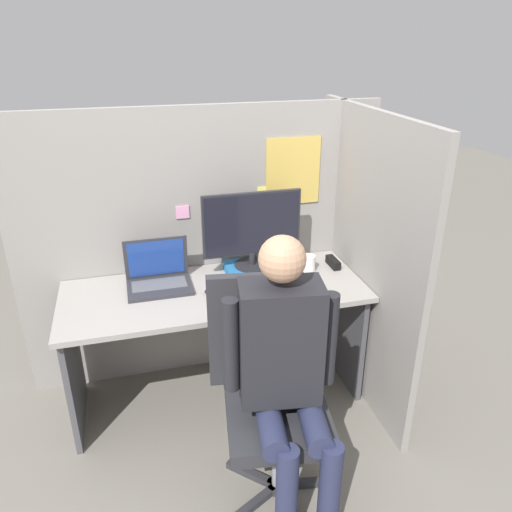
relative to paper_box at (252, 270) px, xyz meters
name	(u,v)px	position (x,y,z in m)	size (l,w,h in m)	color
ground_plane	(230,432)	(-0.25, -0.45, -0.75)	(12.00, 12.00, 0.00)	slate
cubicle_panel_back	(204,247)	(-0.24, 0.22, 0.08)	(2.16, 0.05, 1.66)	gray
cubicle_panel_right	(364,259)	(0.61, -0.19, 0.08)	(0.04, 1.28, 1.66)	gray
desk	(216,315)	(-0.25, -0.13, -0.19)	(1.66, 0.65, 0.73)	#9E9993
paper_box	(252,270)	(0.00, 0.00, 0.00)	(0.30, 0.24, 0.06)	#236BAD
monitor	(252,228)	(0.00, 0.00, 0.26)	(0.56, 0.20, 0.44)	#232328
laptop	(159,278)	(-0.54, -0.01, 0.02)	(0.35, 0.25, 0.26)	#2D2D33
mouse	(211,291)	(-0.27, -0.17, -0.01)	(0.07, 0.05, 0.03)	black
stapler	(333,262)	(0.50, -0.02, 0.00)	(0.04, 0.14, 0.05)	black
carrot_toy	(298,298)	(0.15, -0.38, -0.01)	(0.04, 0.16, 0.04)	orange
office_chair	(268,388)	(-0.13, -0.77, -0.22)	(0.54, 0.59, 1.04)	#2D2D33
person	(286,366)	(-0.10, -0.93, 0.01)	(0.48, 0.47, 1.32)	#282D4C
coffee_mug	(308,263)	(0.33, -0.05, 0.02)	(0.08, 0.08, 0.10)	white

